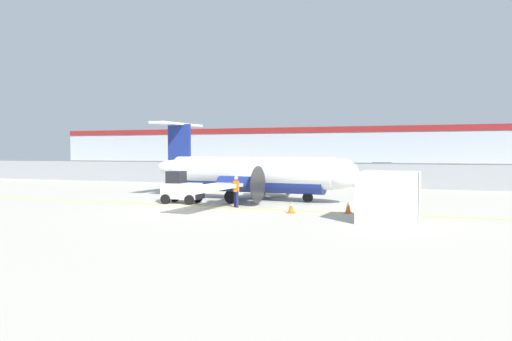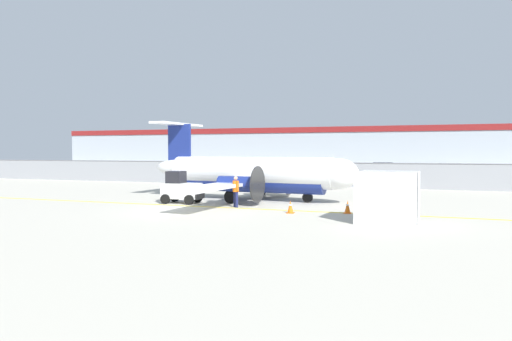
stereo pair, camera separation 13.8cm
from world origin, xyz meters
TOP-DOWN VIEW (x-y plane):
  - ground_plane at (0.00, 2.00)m, footprint 140.00×140.00m
  - perimeter_fence at (0.00, 18.00)m, footprint 98.00×0.10m
  - parking_lot_strip at (0.00, 29.50)m, footprint 98.00×17.00m
  - background_building at (0.00, 47.99)m, footprint 91.00×8.10m
  - commuter_airplane at (1.42, 6.13)m, footprint 13.80×16.08m
  - baggage_tug at (-2.09, 3.11)m, footprint 2.38×1.47m
  - ground_crew_worker at (1.69, 2.32)m, footprint 0.48×0.48m
  - cargo_container at (9.76, -0.60)m, footprint 2.63×2.28m
  - traffic_cone_near_left at (7.76, 1.90)m, footprint 0.36×0.36m
  - traffic_cone_near_right at (5.09, 1.03)m, footprint 0.36×0.36m
  - parked_car_0 at (-13.87, 30.69)m, footprint 4.34×2.30m
  - parked_car_1 at (-7.26, 25.15)m, footprint 4.27×2.15m
  - parked_car_2 at (0.44, 33.22)m, footprint 4.29×2.18m
  - parked_car_3 at (7.23, 35.99)m, footprint 4.24×2.08m
  - parked_car_4 at (14.66, 33.86)m, footprint 4.37×2.39m

SIDE VIEW (x-z plane):
  - ground_plane at x=0.00m, z-range 0.00..0.01m
  - parking_lot_strip at x=0.00m, z-range 0.00..0.12m
  - traffic_cone_near_left at x=7.76m, z-range -0.01..0.63m
  - traffic_cone_near_right at x=5.09m, z-range -0.01..0.63m
  - baggage_tug at x=-2.09m, z-range -0.08..1.80m
  - parked_car_0 at x=-13.87m, z-range 0.10..1.68m
  - parked_car_1 at x=-7.26m, z-range 0.10..1.68m
  - parked_car_2 at x=0.44m, z-range 0.10..1.68m
  - parked_car_3 at x=7.23m, z-range 0.10..1.68m
  - parked_car_4 at x=14.66m, z-range 0.10..1.68m
  - ground_crew_worker at x=1.69m, z-range 0.10..1.80m
  - cargo_container at x=9.76m, z-range 0.00..2.20m
  - perimeter_fence at x=0.00m, z-range 0.07..2.17m
  - commuter_airplane at x=1.42m, z-range -0.86..4.06m
  - background_building at x=0.00m, z-range 0.01..6.51m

